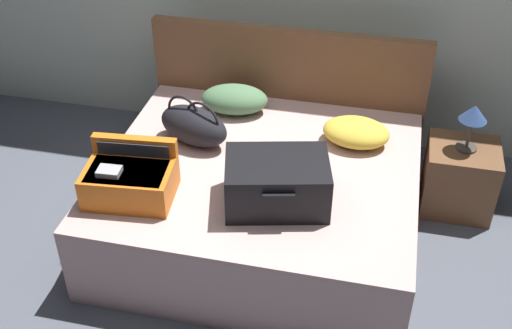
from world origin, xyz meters
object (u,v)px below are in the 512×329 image
at_px(pillow_center_head, 235,99).
at_px(nightstand, 459,178).
at_px(duffel_bag, 194,125).
at_px(pillow_near_headboard, 356,132).
at_px(hard_case_large, 277,182).
at_px(hard_case_medium, 130,179).
at_px(table_lamp, 473,116).
at_px(bed, 260,201).

height_order(pillow_center_head, nightstand, pillow_center_head).
bearing_deg(duffel_bag, pillow_near_headboard, 12.38).
height_order(hard_case_large, pillow_center_head, hard_case_large).
distance_m(hard_case_large, hard_case_medium, 0.79).
distance_m(duffel_bag, table_lamp, 1.68).
distance_m(hard_case_medium, nightstand, 2.09).
xyz_separation_m(hard_case_large, pillow_near_headboard, (0.36, 0.67, -0.06)).
bearing_deg(table_lamp, pillow_near_headboard, -165.80).
distance_m(hard_case_large, pillow_center_head, 0.98).
bearing_deg(duffel_bag, pillow_center_head, 69.82).
bearing_deg(pillow_center_head, pillow_near_headboard, -13.55).
height_order(duffel_bag, pillow_center_head, duffel_bag).
distance_m(bed, hard_case_medium, 0.84).
bearing_deg(bed, nightstand, 24.78).
xyz_separation_m(pillow_near_headboard, table_lamp, (0.67, 0.17, 0.10)).
xyz_separation_m(hard_case_large, hard_case_medium, (-0.78, -0.12, -0.02)).
bearing_deg(pillow_center_head, nightstand, -0.96).
distance_m(bed, pillow_center_head, 0.73).
bearing_deg(nightstand, hard_case_large, -140.66).
relative_size(hard_case_large, pillow_center_head, 1.42).
xyz_separation_m(hard_case_large, nightstand, (1.03, 0.84, -0.42)).
height_order(pillow_near_headboard, nightstand, pillow_near_headboard).
distance_m(bed, nightstand, 1.30).
bearing_deg(nightstand, hard_case_medium, -151.90).
bearing_deg(duffel_bag, table_lamp, 13.14).
relative_size(pillow_near_headboard, table_lamp, 1.31).
distance_m(pillow_center_head, table_lamp, 1.49).
xyz_separation_m(duffel_bag, pillow_near_headboard, (0.96, 0.21, -0.05)).
bearing_deg(duffel_bag, hard_case_medium, -106.67).
xyz_separation_m(hard_case_medium, pillow_near_headboard, (1.14, 0.80, -0.04)).
height_order(bed, duffel_bag, duffel_bag).
height_order(nightstand, table_lamp, table_lamp).
xyz_separation_m(hard_case_medium, duffel_bag, (0.18, 0.59, 0.01)).
bearing_deg(pillow_center_head, duffel_bag, -110.18).
height_order(hard_case_medium, pillow_center_head, hard_case_medium).
xyz_separation_m(pillow_near_headboard, pillow_center_head, (-0.81, 0.20, 0.01)).
bearing_deg(bed, pillow_near_headboard, 36.42).
xyz_separation_m(duffel_bag, pillow_center_head, (0.15, 0.41, -0.03)).
height_order(bed, nightstand, bed).
height_order(duffel_bag, pillow_near_headboard, duffel_bag).
bearing_deg(hard_case_medium, bed, 28.15).
bearing_deg(pillow_near_headboard, table_lamp, 14.20).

